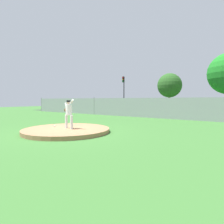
# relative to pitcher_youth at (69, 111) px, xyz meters

# --- Properties ---
(ground_plane) EXTENTS (80.00, 80.00, 0.00)m
(ground_plane) POSITION_rel_pitcher_youth_xyz_m (-0.14, 5.98, -1.10)
(ground_plane) COLOR #386B2D
(asphalt_strip) EXTENTS (44.00, 7.00, 0.01)m
(asphalt_strip) POSITION_rel_pitcher_youth_xyz_m (-0.14, 14.48, -1.10)
(asphalt_strip) COLOR #2B2B2D
(asphalt_strip) RESTS_ON ground_plane
(pitchers_mound) EXTENTS (4.48, 4.48, 0.20)m
(pitchers_mound) POSITION_rel_pitcher_youth_xyz_m (-0.14, -0.02, -1.00)
(pitchers_mound) COLOR #99704C
(pitchers_mound) RESTS_ON ground_plane
(pitcher_youth) EXTENTS (0.83, 0.32, 1.54)m
(pitcher_youth) POSITION_rel_pitcher_youth_xyz_m (0.00, 0.00, 0.00)
(pitcher_youth) COLOR silver
(pitcher_youth) RESTS_ON pitchers_mound
(baseball) EXTENTS (0.07, 0.07, 0.07)m
(baseball) POSITION_rel_pitcher_youth_xyz_m (-1.26, 0.05, -0.87)
(baseball) COLOR white
(baseball) RESTS_ON pitchers_mound
(chainlink_fence) EXTENTS (35.61, 0.07, 1.99)m
(chainlink_fence) POSITION_rel_pitcher_youth_xyz_m (-0.14, 9.98, -0.15)
(chainlink_fence) COLOR gray
(chainlink_fence) RESTS_ON ground_plane
(parked_car_champagne) EXTENTS (2.07, 4.85, 1.73)m
(parked_car_champagne) POSITION_rel_pitcher_youth_xyz_m (2.47, 14.74, -0.28)
(parked_car_champagne) COLOR tan
(parked_car_champagne) RESTS_ON ground_plane
(parked_car_charcoal) EXTENTS (1.93, 4.52, 1.82)m
(parked_car_charcoal) POSITION_rel_pitcher_youth_xyz_m (-0.12, 14.18, -0.24)
(parked_car_charcoal) COLOR #232328
(parked_car_charcoal) RESTS_ON ground_plane
(parked_car_silver) EXTENTS (1.82, 4.27, 1.75)m
(parked_car_silver) POSITION_rel_pitcher_youth_xyz_m (-5.06, 14.57, -0.27)
(parked_car_silver) COLOR #B7BABF
(parked_car_silver) RESTS_ON ground_plane
(parked_car_slate) EXTENTS (2.04, 4.49, 1.72)m
(parked_car_slate) POSITION_rel_pitcher_youth_xyz_m (-11.34, 14.71, -0.29)
(parked_car_slate) COLOR slate
(parked_car_slate) RESTS_ON ground_plane
(traffic_cone_orange) EXTENTS (0.40, 0.40, 0.55)m
(traffic_cone_orange) POSITION_rel_pitcher_youth_xyz_m (4.47, 12.36, -0.84)
(traffic_cone_orange) COLOR orange
(traffic_cone_orange) RESTS_ON asphalt_strip
(traffic_light_near) EXTENTS (0.28, 0.46, 5.33)m
(traffic_light_near) POSITION_rel_pitcher_youth_xyz_m (-8.68, 18.42, 2.51)
(traffic_light_near) COLOR black
(traffic_light_near) RESTS_ON ground_plane
(tree_broad_right) EXTENTS (3.86, 3.86, 5.96)m
(tree_broad_right) POSITION_rel_pitcher_youth_xyz_m (-3.24, 23.53, 2.91)
(tree_broad_right) COLOR #4C331E
(tree_broad_right) RESTS_ON ground_plane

